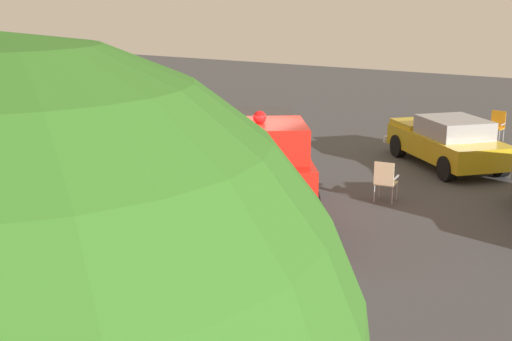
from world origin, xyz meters
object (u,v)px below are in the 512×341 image
object	(u,v)px
lawn_chair_near_truck	(130,245)
spectator_seated	(136,238)
lawn_chair_by_car	(497,124)
classic_hot_rod	(447,141)
spectator_standing	(267,134)
vintage_fire_truck	(257,166)
lawn_chair_spare	(385,179)

from	to	relation	value
lawn_chair_near_truck	spectator_seated	size ratio (longest dim) A/B	0.79
lawn_chair_by_car	spectator_seated	xyz separation A→B (m)	(15.20, -2.65, 0.11)
classic_hot_rod	spectator_standing	world-z (taller)	spectator_standing
classic_hot_rod	lawn_chair_near_truck	bearing A→B (deg)	-11.80
classic_hot_rod	spectator_standing	xyz separation A→B (m)	(2.86, -4.37, 0.22)
spectator_seated	lawn_chair_near_truck	bearing A→B (deg)	-16.82
vintage_fire_truck	classic_hot_rod	world-z (taller)	vintage_fire_truck
spectator_standing	spectator_seated	bearing A→B (deg)	14.74
vintage_fire_truck	classic_hot_rod	xyz separation A→B (m)	(-6.94, 2.18, -0.45)
vintage_fire_truck	lawn_chair_spare	bearing A→B (deg)	141.81
classic_hot_rod	spectator_seated	distance (m)	11.12
classic_hot_rod	lawn_chair_spare	distance (m)	4.36
lawn_chair_near_truck	lawn_chair_by_car	xyz separation A→B (m)	(-15.33, 2.69, 0.00)
vintage_fire_truck	lawn_chair_by_car	world-z (taller)	vintage_fire_truck
vintage_fire_truck	lawn_chair_by_car	distance (m)	11.56
classic_hot_rod	spectator_standing	bearing A→B (deg)	-56.81
classic_hot_rod	vintage_fire_truck	bearing A→B (deg)	-17.42
lawn_chair_near_truck	lawn_chair_by_car	size ratio (longest dim) A/B	1.00
lawn_chair_by_car	spectator_standing	size ratio (longest dim) A/B	0.61
lawn_chair_by_car	lawn_chair_spare	world-z (taller)	same
lawn_chair_by_car	lawn_chair_spare	bearing A→B (deg)	-3.55
lawn_chair_by_car	spectator_seated	bearing A→B (deg)	-9.90
lawn_chair_near_truck	lawn_chair_spare	size ratio (longest dim) A/B	1.00
vintage_fire_truck	spectator_seated	size ratio (longest dim) A/B	4.73
lawn_chair_spare	spectator_seated	distance (m)	6.86
classic_hot_rod	lawn_chair_by_car	size ratio (longest dim) A/B	4.36
vintage_fire_truck	classic_hot_rod	distance (m)	7.28
vintage_fire_truck	spectator_standing	xyz separation A→B (m)	(-4.08, -2.20, -0.23)
lawn_chair_spare	lawn_chair_near_truck	bearing A→B (deg)	-17.92
vintage_fire_truck	lawn_chair_near_truck	world-z (taller)	vintage_fire_truck
classic_hot_rod	lawn_chair_by_car	distance (m)	4.34
vintage_fire_truck	lawn_chair_near_truck	bearing A→B (deg)	-1.75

